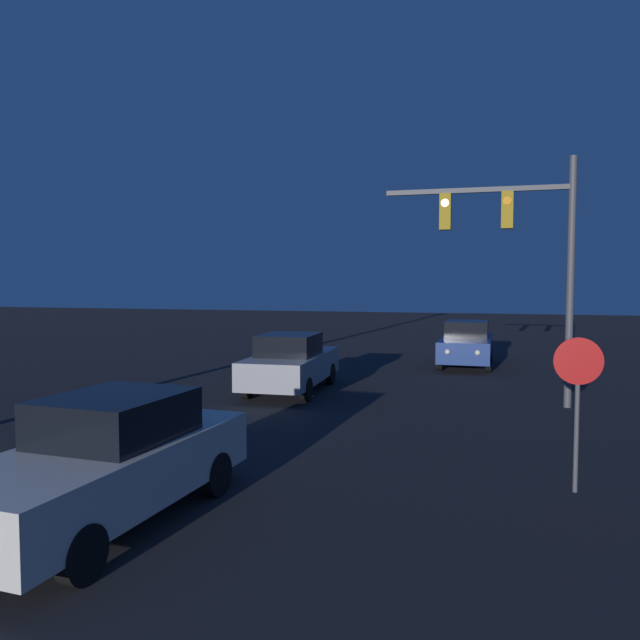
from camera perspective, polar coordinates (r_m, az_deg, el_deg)
name	(u,v)px	position (r m, az deg, el deg)	size (l,w,h in m)	color
car_near	(107,461)	(8.50, -18.86, -12.11)	(2.02, 4.65, 1.61)	beige
car_mid	(291,363)	(17.30, -2.68, -3.94)	(1.91, 4.62, 1.61)	#99999E
car_far	(466,344)	(23.03, 13.23, -2.15)	(1.82, 4.59, 1.61)	navy
traffic_signal_mast	(521,242)	(16.06, 17.90, 6.81)	(4.54, 0.30, 6.02)	#4C4C51
stop_sign	(578,385)	(9.73, 22.50, -5.53)	(0.68, 0.07, 2.26)	#4C4C51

